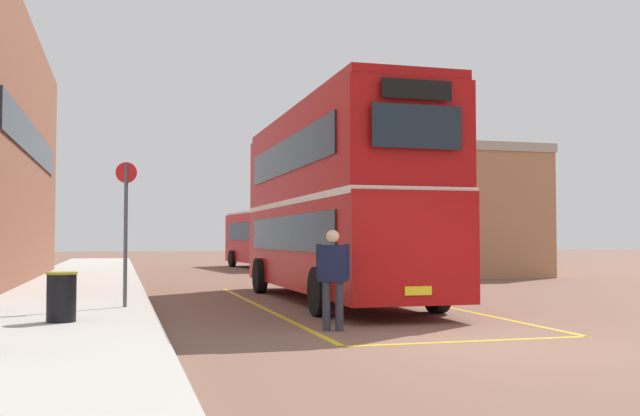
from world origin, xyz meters
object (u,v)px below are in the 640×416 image
litter_bin (61,297)px  bus_stop_sign (126,221)px  pedestrian_boarding (333,272)px  double_decker_bus (335,201)px  single_deck_bus (268,237)px

litter_bin → bus_stop_sign: bearing=67.1°
pedestrian_boarding → bus_stop_sign: size_ratio=0.57×
double_decker_bus → single_deck_bus: 20.50m
double_decker_bus → pedestrian_boarding: double_decker_bus is taller
double_decker_bus → pedestrian_boarding: bearing=-106.9°
litter_bin → single_deck_bus: bearing=70.8°
double_decker_bus → litter_bin: (-6.14, -4.21, -1.94)m
pedestrian_boarding → single_deck_bus: bearing=81.1°
pedestrian_boarding → bus_stop_sign: (-3.39, 3.88, 0.95)m
single_deck_bus → double_decker_bus: bearing=-96.7°
bus_stop_sign → litter_bin: bearing=-112.9°
double_decker_bus → bus_stop_sign: (-5.07, -1.67, -0.57)m
single_deck_bus → bus_stop_sign: bearing=-108.7°
double_decker_bus → bus_stop_sign: double_decker_bus is taller
litter_bin → pedestrian_boarding: bearing=-16.7°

